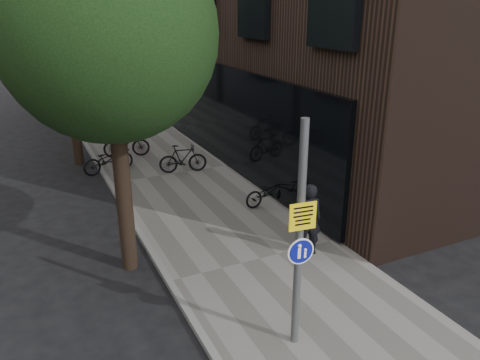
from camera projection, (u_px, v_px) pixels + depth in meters
ground at (335, 353)px, 8.32m from camera, size 120.00×120.00×0.00m
sidewalk at (173, 175)px, 16.84m from camera, size 4.50×60.00×0.12m
curb_edge at (110, 185)px, 15.93m from camera, size 0.15×60.00×0.13m
street_tree_near at (112, 42)px, 9.42m from camera, size 4.40×4.40×7.50m
street_tree_mid at (64, 26)px, 16.59m from camera, size 5.00×5.00×7.80m
street_tree_far at (44, 19)px, 24.19m from camera, size 5.00×5.00×7.80m
signpost at (299, 238)px, 7.74m from camera, size 0.47×0.14×4.11m
pedestrian at (308, 219)px, 11.14m from camera, size 0.76×0.63×1.80m
parked_bike_facade_near at (269, 191)px, 14.07m from camera, size 1.65×0.68×0.85m
parked_bike_facade_far at (183, 159)px, 16.78m from camera, size 1.77×0.86×1.03m
parked_bike_curb_near at (108, 159)px, 16.77m from camera, size 1.96×1.04×0.98m
parked_bike_curb_far at (126, 144)px, 18.48m from camera, size 1.87×0.86×1.08m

